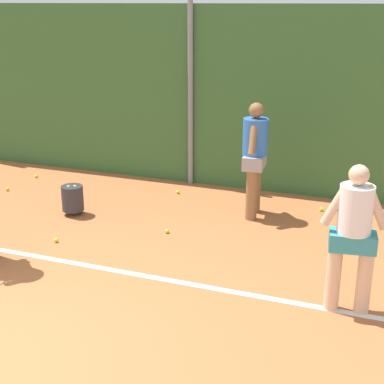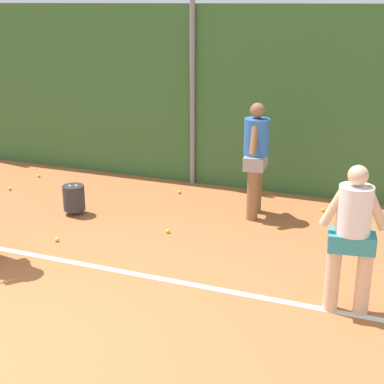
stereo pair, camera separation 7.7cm
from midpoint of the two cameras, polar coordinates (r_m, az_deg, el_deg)
ground_plane at (r=7.45m, az=-11.77°, el=-8.61°), size 28.58×28.58×0.00m
hedge_fence_backdrop at (r=10.75m, az=0.58°, el=9.70°), size 18.58×0.25×3.35m
fence_post_center at (r=10.56m, az=0.25°, el=10.24°), size 0.10×0.10×3.60m
court_baseline_paint at (r=7.75m, az=-10.18°, el=-7.35°), size 13.58×0.10×0.01m
player_midcourt at (r=6.42m, az=16.35°, el=-3.94°), size 0.73×0.37×1.75m
player_backcourt_far at (r=9.08m, az=6.76°, el=3.88°), size 0.40×0.79×1.88m
ball_hopper at (r=9.50m, az=-11.71°, el=-0.56°), size 0.36×0.36×0.51m
tennis_ball_2 at (r=10.37m, az=-1.07°, el=0.01°), size 0.07×0.07×0.07m
tennis_ball_3 at (r=11.74m, az=-15.17°, el=1.61°), size 0.07×0.07×0.07m
tennis_ball_5 at (r=8.56m, az=-13.36°, el=-4.74°), size 0.07×0.07×0.07m
tennis_ball_7 at (r=9.75m, az=13.40°, el=-1.78°), size 0.07×0.07×0.07m
tennis_ball_8 at (r=11.09m, az=-17.89°, el=0.33°), size 0.07×0.07×0.07m
tennis_ball_9 at (r=8.64m, az=-2.24°, el=-3.99°), size 0.07×0.07×0.07m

